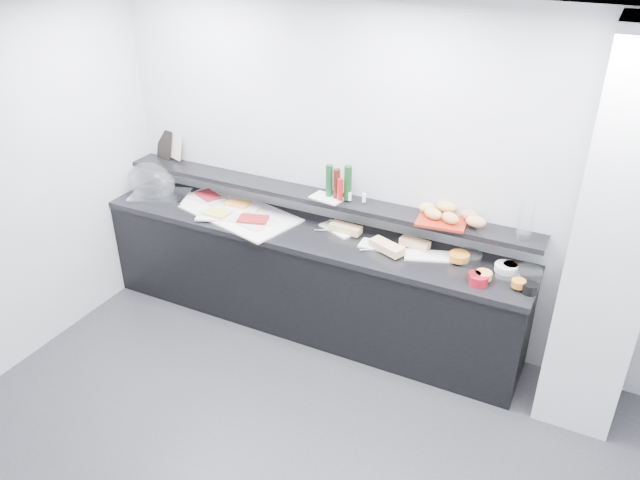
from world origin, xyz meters
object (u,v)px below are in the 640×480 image
at_px(sandwich_plate_mid, 382,246).
at_px(carafe, 526,220).
at_px(cloche_base, 160,196).
at_px(condiment_tray, 327,198).
at_px(framed_print, 164,144).
at_px(bread_tray, 442,222).

height_order(sandwich_plate_mid, carafe, carafe).
xyz_separation_m(cloche_base, sandwich_plate_mid, (2.09, 0.05, -0.01)).
xyz_separation_m(cloche_base, condiment_tray, (1.57, 0.17, 0.24)).
height_order(sandwich_plate_mid, framed_print, framed_print).
bearing_deg(cloche_base, condiment_tray, -11.71).
bearing_deg(framed_print, cloche_base, -47.38).
xyz_separation_m(condiment_tray, carafe, (1.52, 0.02, 0.14)).
distance_m(condiment_tray, bread_tray, 0.94).
relative_size(sandwich_plate_mid, carafe, 1.14).
xyz_separation_m(sandwich_plate_mid, condiment_tray, (-0.53, 0.12, 0.25)).
distance_m(bread_tray, carafe, 0.60).
distance_m(sandwich_plate_mid, carafe, 1.08).
xyz_separation_m(framed_print, condiment_tray, (1.72, -0.14, -0.12)).
height_order(framed_print, carafe, carafe).
xyz_separation_m(framed_print, carafe, (3.24, -0.13, 0.02)).
height_order(framed_print, bread_tray, framed_print).
bearing_deg(framed_print, carafe, 14.51).
xyz_separation_m(cloche_base, bread_tray, (2.50, 0.17, 0.24)).
distance_m(cloche_base, carafe, 3.12).
relative_size(bread_tray, carafe, 1.19).
height_order(cloche_base, sandwich_plate_mid, cloche_base).
bearing_deg(sandwich_plate_mid, bread_tray, 13.22).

